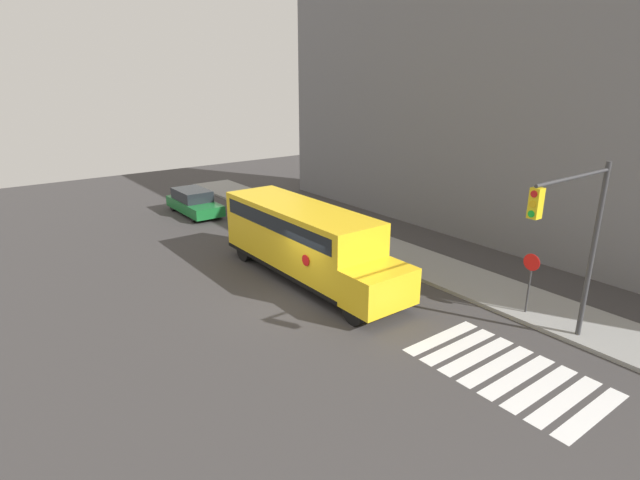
{
  "coord_description": "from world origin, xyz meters",
  "views": [
    {
      "loc": [
        14.46,
        -10.01,
        8.29
      ],
      "look_at": [
        -1.36,
        1.89,
        1.69
      ],
      "focal_mm": 28.0,
      "sensor_mm": 36.0,
      "label": 1
    }
  ],
  "objects_px": {
    "school_bus": "(304,238)",
    "traffic_light": "(577,232)",
    "parked_car": "(194,202)",
    "stop_sign": "(530,276)"
  },
  "relations": [
    {
      "from": "stop_sign",
      "to": "traffic_light",
      "type": "xyz_separation_m",
      "value": [
        1.95,
        -1.33,
        2.37
      ]
    },
    {
      "from": "parked_car",
      "to": "stop_sign",
      "type": "height_order",
      "value": "stop_sign"
    },
    {
      "from": "school_bus",
      "to": "traffic_light",
      "type": "relative_size",
      "value": 1.69
    },
    {
      "from": "parked_car",
      "to": "stop_sign",
      "type": "distance_m",
      "value": 20.61
    },
    {
      "from": "school_bus",
      "to": "traffic_light",
      "type": "distance_m",
      "value": 10.35
    },
    {
      "from": "school_bus",
      "to": "parked_car",
      "type": "bearing_deg",
      "value": 178.07
    },
    {
      "from": "parked_car",
      "to": "traffic_light",
      "type": "height_order",
      "value": "traffic_light"
    },
    {
      "from": "traffic_light",
      "to": "stop_sign",
      "type": "bearing_deg",
      "value": 145.72
    },
    {
      "from": "stop_sign",
      "to": "parked_car",
      "type": "bearing_deg",
      "value": -169.27
    },
    {
      "from": "school_bus",
      "to": "traffic_light",
      "type": "height_order",
      "value": "traffic_light"
    }
  ]
}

